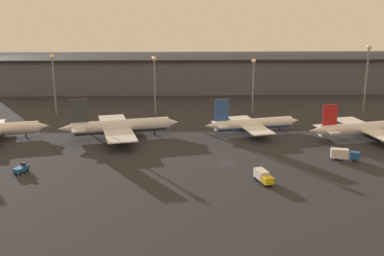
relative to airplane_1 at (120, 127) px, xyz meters
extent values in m
plane|color=#26262B|center=(33.89, -27.93, -3.77)|extent=(600.00, 600.00, 0.00)
cube|color=#4C515B|center=(33.89, 81.64, 4.37)|extent=(205.63, 19.76, 16.27)
cube|color=black|center=(33.89, 81.64, 13.11)|extent=(205.63, 21.76, 1.20)
cone|color=white|center=(-26.60, 2.01, -0.16)|extent=(5.27, 4.57, 3.61)
cylinder|color=black|center=(-32.00, 0.73, -2.91)|extent=(0.50, 0.50, 1.71)
cylinder|color=silver|center=(0.50, 0.12, 0.23)|extent=(32.71, 11.67, 4.21)
cylinder|color=#333842|center=(0.50, 0.12, -0.51)|extent=(30.97, 10.68, 3.58)
cone|color=silver|center=(17.59, 4.20, 0.23)|extent=(5.84, 5.06, 4.00)
cone|color=silver|center=(-16.80, -4.01, 0.55)|extent=(6.97, 4.95, 3.58)
cube|color=#333842|center=(-12.83, -3.06, 6.28)|extent=(5.83, 1.76, 7.88)
cube|color=silver|center=(-13.46, -3.21, 0.86)|extent=(7.14, 13.73, 0.24)
cube|color=silver|center=(-1.09, -0.26, -0.29)|extent=(17.47, 37.57, 0.36)
cylinder|color=gray|center=(-2.50, 9.88, -1.70)|extent=(5.04, 3.33, 2.32)
cylinder|color=gray|center=(2.23, -9.95, -1.70)|extent=(5.04, 3.33, 2.32)
cylinder|color=black|center=(11.60, 2.77, -2.82)|extent=(0.50, 0.50, 1.89)
cylinder|color=black|center=(-1.48, 1.38, -2.82)|extent=(0.50, 0.50, 1.89)
cylinder|color=black|center=(-0.70, -1.90, -2.82)|extent=(0.50, 0.50, 1.89)
cylinder|color=white|center=(46.41, 4.43, -0.42)|extent=(28.43, 10.02, 3.52)
cylinder|color=#2D519E|center=(46.41, 4.43, -1.04)|extent=(26.93, 9.18, 2.99)
cone|color=white|center=(61.25, 7.97, -0.42)|extent=(4.89, 4.23, 3.34)
cone|color=white|center=(31.41, 0.84, -0.16)|extent=(5.83, 4.14, 2.99)
cube|color=#2D519E|center=(34.82, 1.66, 5.12)|extent=(4.89, 1.53, 7.57)
cube|color=white|center=(34.26, 1.52, 0.10)|extent=(5.61, 9.97, 0.24)
cube|color=white|center=(45.03, 4.10, -0.86)|extent=(13.61, 27.23, 0.36)
cylinder|color=gray|center=(44.16, 11.41, -2.08)|extent=(4.22, 2.78, 1.94)
cylinder|color=gray|center=(47.56, -2.83, -2.08)|extent=(4.22, 2.78, 1.94)
cylinder|color=black|center=(56.08, 6.73, -2.98)|extent=(0.50, 0.50, 1.58)
cylinder|color=black|center=(44.71, 5.47, -2.98)|extent=(0.50, 0.50, 1.58)
cylinder|color=black|center=(45.36, 2.73, -2.98)|extent=(0.50, 0.50, 1.58)
cylinder|color=silver|center=(86.30, -2.38, -0.21)|extent=(40.35, 13.07, 3.75)
cylinder|color=silver|center=(86.30, -2.38, -0.86)|extent=(38.24, 12.06, 3.19)
cone|color=silver|center=(65.28, -7.40, 0.07)|extent=(6.21, 4.41, 3.19)
cube|color=red|center=(69.72, -6.34, 5.14)|extent=(5.20, 1.61, 6.94)
cube|color=silver|center=(68.93, -6.53, 0.35)|extent=(6.35, 12.20, 0.24)
cube|color=silver|center=(84.33, -2.86, -0.68)|extent=(15.54, 33.38, 0.36)
cylinder|color=gray|center=(83.41, 6.24, -1.96)|extent=(4.49, 2.96, 2.06)
cylinder|color=black|center=(83.98, -1.40, -2.92)|extent=(0.50, 0.50, 1.69)
cylinder|color=black|center=(84.67, -4.31, -2.92)|extent=(0.50, 0.50, 1.69)
cube|color=#195199|center=(-22.74, -34.14, -2.52)|extent=(3.45, 5.05, 1.06)
cube|color=black|center=(-22.37, -33.05, -1.59)|extent=(1.60, 1.13, 0.80)
cylinder|color=black|center=(-23.00, -32.49, -3.32)|extent=(0.78, 1.02, 0.90)
cylinder|color=black|center=(-21.53, -32.99, -3.32)|extent=(0.78, 1.02, 0.90)
cylinder|color=black|center=(-23.95, -35.30, -3.32)|extent=(0.78, 1.02, 0.90)
cylinder|color=black|center=(-22.47, -35.79, -3.32)|extent=(0.78, 1.02, 0.90)
cube|color=#195199|center=(71.09, -27.10, -2.03)|extent=(2.83, 2.70, 2.04)
cube|color=silver|center=(66.90, -26.14, -1.69)|extent=(5.31, 3.27, 2.72)
cylinder|color=black|center=(71.05, -26.23, -3.32)|extent=(1.00, 0.74, 0.90)
cylinder|color=black|center=(70.67, -27.86, -3.32)|extent=(1.00, 0.74, 0.90)
cylinder|color=black|center=(66.08, -25.09, -3.32)|extent=(1.00, 0.74, 0.90)
cylinder|color=black|center=(65.70, -26.72, -3.32)|extent=(1.00, 0.74, 0.90)
cube|color=gold|center=(42.32, -45.65, -2.19)|extent=(2.94, 2.74, 1.72)
cube|color=silver|center=(41.23, -41.95, -1.90)|extent=(3.58, 4.93, 2.30)
cylinder|color=black|center=(43.13, -45.19, -3.32)|extent=(0.84, 1.03, 0.90)
cylinder|color=black|center=(41.38, -45.70, -3.32)|extent=(0.84, 1.03, 0.90)
cylinder|color=black|center=(41.85, -40.80, -3.32)|extent=(0.84, 1.03, 0.90)
cylinder|color=black|center=(40.10, -41.32, -3.32)|extent=(0.84, 1.03, 0.90)
cylinder|color=slate|center=(-29.77, 34.16, 7.69)|extent=(0.70, 0.70, 22.91)
sphere|color=beige|center=(-29.77, 34.16, 19.74)|extent=(1.80, 1.80, 1.80)
cylinder|color=slate|center=(10.58, 34.16, 7.24)|extent=(0.70, 0.70, 22.01)
sphere|color=beige|center=(10.58, 34.16, 18.84)|extent=(1.80, 1.80, 1.80)
cylinder|color=slate|center=(50.49, 34.16, 6.68)|extent=(0.70, 0.70, 20.90)
sphere|color=beige|center=(50.49, 34.16, 17.73)|extent=(1.80, 1.80, 1.80)
cylinder|color=slate|center=(96.81, 34.16, 9.37)|extent=(0.70, 0.70, 26.29)
sphere|color=beige|center=(96.81, 34.16, 23.12)|extent=(1.80, 1.80, 1.80)
camera|label=1|loc=(19.83, -158.13, 41.94)|focal=45.00mm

